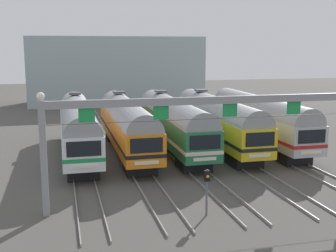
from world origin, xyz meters
name	(u,v)px	position (x,y,z in m)	size (l,w,h in m)	color
ground_plane	(173,151)	(0.00, 0.00, 0.00)	(160.00, 160.00, 0.00)	#4C4944
track_bed	(140,120)	(0.00, 17.00, 0.07)	(18.41, 70.00, 0.15)	gray
commuter_train_white	(78,126)	(-8.45, 0.00, 2.69)	(2.88, 18.06, 5.05)	white
commuter_train_orange	(127,124)	(-4.23, 0.00, 2.69)	(2.88, 18.06, 5.05)	orange
commuter_train_green	(173,122)	(0.00, 0.00, 2.69)	(2.88, 18.06, 5.05)	#236B42
commuter_train_yellow	(217,120)	(4.23, 0.00, 2.69)	(2.88, 18.06, 5.05)	gold
commuter_train_stainless	(259,118)	(8.45, -0.01, 2.69)	(2.88, 18.06, 4.77)	#B2B5BA
catenary_gantry	(230,116)	(0.00, -13.50, 5.26)	(22.15, 0.44, 6.97)	gray
yard_signal_mast	(207,184)	(-2.11, -15.63, 1.87)	(0.28, 0.35, 2.67)	#59595E
maintenance_building	(116,70)	(-0.63, 36.00, 5.47)	(28.21, 10.00, 10.95)	#9EB2B7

